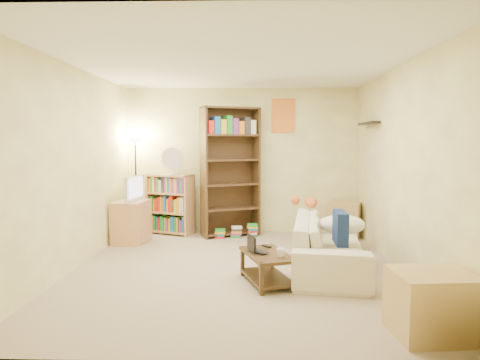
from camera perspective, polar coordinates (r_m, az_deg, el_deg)
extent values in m
plane|color=tan|center=(5.40, -0.43, -11.80)|extent=(4.50, 4.50, 0.00)
cube|color=#FEFFAB|center=(7.43, 0.19, 2.60)|extent=(4.00, 0.04, 2.50)
cube|color=#FEFFAB|center=(2.94, -2.02, -1.07)|extent=(4.00, 0.04, 2.50)
cube|color=#FEFFAB|center=(5.62, -21.28, 1.49)|extent=(0.04, 4.50, 2.50)
cube|color=#FEFFAB|center=(5.49, 20.94, 1.42)|extent=(0.04, 4.50, 2.50)
cube|color=white|center=(5.26, -0.45, 15.29)|extent=(4.00, 4.50, 0.04)
cube|color=red|center=(7.44, 5.80, 8.51)|extent=(0.40, 0.02, 0.58)
cube|color=black|center=(6.70, 16.75, 7.26)|extent=(0.12, 0.80, 0.03)
imported|color=beige|center=(5.52, 11.81, -8.17)|extent=(2.37, 1.44, 0.62)
cube|color=navy|center=(5.02, 13.23, -6.20)|extent=(0.14, 0.42, 0.37)
ellipsoid|color=white|center=(5.54, 13.43, -5.81)|extent=(0.58, 0.41, 0.25)
ellipsoid|color=#CB602B|center=(6.26, 9.44, -2.93)|extent=(0.41, 0.23, 0.16)
sphere|color=#CB602B|center=(6.26, 7.38, -2.69)|extent=(0.13, 0.13, 0.13)
cube|color=#432F19|center=(4.81, 3.63, -9.88)|extent=(0.65, 0.87, 0.03)
cube|color=#432F19|center=(4.88, 3.61, -12.80)|extent=(0.61, 0.83, 0.03)
cube|color=#432F19|center=(4.49, 2.88, -13.03)|extent=(0.04, 0.04, 0.34)
cube|color=#432F19|center=(4.62, 7.28, -12.56)|extent=(0.04, 0.04, 0.34)
cube|color=#432F19|center=(5.11, 0.34, -10.78)|extent=(0.04, 0.04, 0.34)
cube|color=#432F19|center=(5.22, 4.25, -10.44)|extent=(0.04, 0.04, 0.34)
imported|color=black|center=(4.85, 2.81, -9.41)|extent=(0.46, 0.46, 0.02)
cube|color=white|center=(4.79, 1.53, -8.45)|extent=(0.09, 0.25, 0.17)
imported|color=white|center=(4.64, 5.44, -9.62)|extent=(0.19, 0.19, 0.09)
cube|color=black|center=(5.07, 3.56, -8.80)|extent=(0.11, 0.14, 0.02)
cube|color=tan|center=(6.92, -14.28, -5.42)|extent=(0.52, 0.67, 0.65)
imported|color=black|center=(6.85, -14.37, -1.11)|extent=(0.71, 0.28, 0.39)
cube|color=#44311A|center=(7.12, -1.28, 1.06)|extent=(1.01, 0.69, 2.14)
cube|color=tan|center=(7.43, -9.27, -3.20)|extent=(0.86, 0.59, 1.02)
cylinder|color=silver|center=(7.34, -8.93, 0.88)|extent=(0.20, 0.20, 0.04)
cylinder|color=silver|center=(7.33, -8.94, 1.66)|extent=(0.02, 0.02, 0.20)
cylinder|color=silver|center=(7.29, -9.00, 2.90)|extent=(0.36, 0.06, 0.36)
cylinder|color=black|center=(7.64, -13.57, -6.82)|extent=(0.24, 0.24, 0.03)
cylinder|color=black|center=(7.53, -13.69, -1.12)|extent=(0.03, 0.03, 1.55)
cone|color=#FFF4C6|center=(7.49, -13.81, 5.08)|extent=(0.28, 0.28, 0.12)
cube|color=tan|center=(7.33, 13.74, -5.10)|extent=(0.66, 0.66, 0.59)
cube|color=#DBAF6B|center=(3.91, 24.34, -14.85)|extent=(0.67, 0.58, 0.52)
cube|color=red|center=(7.07, -2.68, -7.14)|extent=(0.18, 0.14, 0.15)
cube|color=#1966B2|center=(7.11, -0.48, -6.92)|extent=(0.18, 0.14, 0.18)
cube|color=gold|center=(7.17, 1.68, -6.70)|extent=(0.18, 0.14, 0.22)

